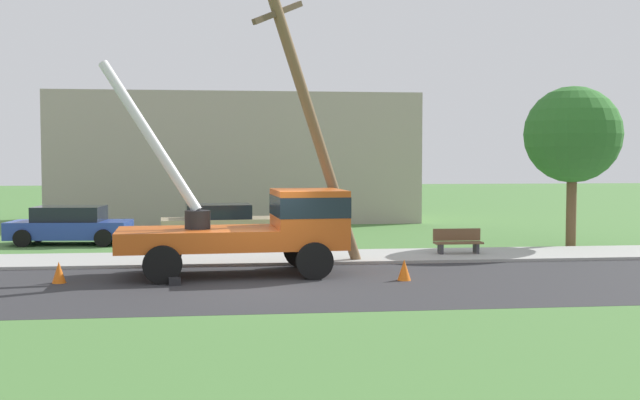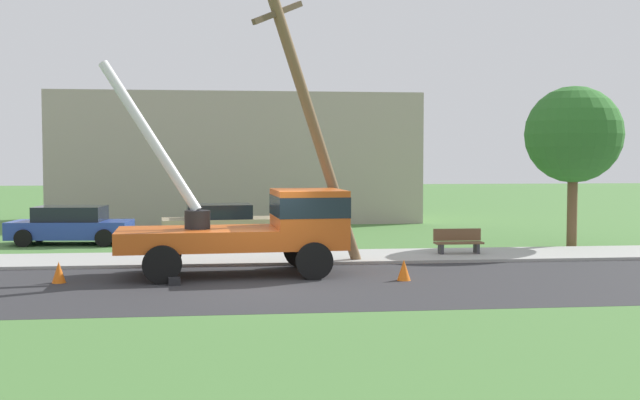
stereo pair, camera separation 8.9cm
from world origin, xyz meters
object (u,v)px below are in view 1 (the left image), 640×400
utility_truck (262,224)px  traffic_cone_ahead (404,270)px  parked_sedan_blue (70,225)px  parked_sedan_tan (218,222)px  leaning_utility_pole (312,122)px  roadside_tree_near (573,135)px  traffic_cone_behind (59,272)px  park_bench (458,242)px

utility_truck → traffic_cone_ahead: utility_truck is taller
parked_sedan_blue → parked_sedan_tan: same height
leaning_utility_pole → roadside_tree_near: size_ratio=1.45×
utility_truck → traffic_cone_ahead: size_ratio=12.33×
leaning_utility_pole → parked_sedan_tan: leaning_utility_pole is taller
roadside_tree_near → leaning_utility_pole: bearing=-157.2°
utility_truck → parked_sedan_blue: size_ratio=1.52×
utility_truck → parked_sedan_tan: (-1.34, 8.88, -0.70)m
traffic_cone_behind → leaning_utility_pole: bearing=16.4°
utility_truck → traffic_cone_behind: bearing=-169.9°
traffic_cone_ahead → leaning_utility_pole: bearing=129.3°
park_bench → roadside_tree_near: (4.85, 2.09, 3.59)m
traffic_cone_ahead → parked_sedan_blue: size_ratio=0.12×
park_bench → traffic_cone_ahead: bearing=-121.4°
leaning_utility_pole → parked_sedan_blue: leaning_utility_pole is taller
utility_truck → traffic_cone_ahead: bearing=-23.1°
parked_sedan_blue → parked_sedan_tan: bearing=6.4°
parked_sedan_tan → roadside_tree_near: bearing=-16.0°
park_bench → roadside_tree_near: 6.38m
park_bench → parked_sedan_blue: bearing=159.1°
traffic_cone_behind → parked_sedan_tan: parked_sedan_tan is taller
parked_sedan_blue → park_bench: 14.34m
utility_truck → parked_sedan_blue: 10.75m
traffic_cone_ahead → parked_sedan_tan: size_ratio=0.12×
traffic_cone_ahead → roadside_tree_near: 10.96m
parked_sedan_blue → park_bench: (13.40, -5.12, -0.25)m
utility_truck → park_bench: 7.32m
traffic_cone_ahead → parked_sedan_blue: parked_sedan_blue is taller
leaning_utility_pole → traffic_cone_ahead: leaning_utility_pole is taller
leaning_utility_pole → roadside_tree_near: bearing=22.8°
utility_truck → traffic_cone_behind: 5.50m
traffic_cone_ahead → utility_truck: bearing=156.9°
utility_truck → leaning_utility_pole: bearing=35.3°
parked_sedan_tan → traffic_cone_behind: bearing=-112.0°
traffic_cone_behind → parked_sedan_blue: size_ratio=0.12×
traffic_cone_ahead → park_bench: bearing=58.6°
traffic_cone_behind → roadside_tree_near: bearing=20.3°
traffic_cone_ahead → park_bench: 5.52m
parked_sedan_blue → roadside_tree_near: bearing=-9.4°
traffic_cone_behind → park_bench: size_ratio=0.35×
utility_truck → parked_sedan_tan: bearing=98.6°
parked_sedan_blue → roadside_tree_near: size_ratio=0.78×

